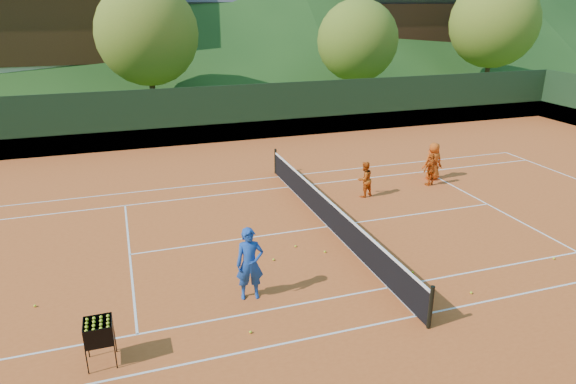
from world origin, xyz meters
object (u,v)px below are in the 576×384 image
object	(u,v)px
student_a	(365,179)
chalet_right	(404,22)
student_c	(433,161)
coach	(250,264)
chalet_left	(56,22)
student_b	(431,170)
tennis_net	(329,213)
ball_hopper	(99,332)
chalet_mid	(248,26)
student_d	(432,163)

from	to	relation	value
student_a	chalet_right	bearing A→B (deg)	-141.06
chalet_right	student_c	bearing A→B (deg)	-117.45
coach	chalet_left	bearing A→B (deg)	109.10
chalet_left	chalet_right	distance (m)	30.00
student_a	student_c	size ratio (longest dim) A/B	0.88
student_b	tennis_net	distance (m)	6.09
student_a	tennis_net	bearing A→B (deg)	23.93
tennis_net	student_c	bearing A→B (deg)	27.46
ball_hopper	chalet_mid	bearing A→B (deg)	71.35
coach	student_d	bearing A→B (deg)	42.72
chalet_mid	chalet_right	bearing A→B (deg)	-15.95
student_a	ball_hopper	distance (m)	11.88
student_a	chalet_left	distance (m)	30.83
student_d	chalet_mid	world-z (taller)	chalet_mid
student_a	chalet_right	size ratio (longest dim) A/B	0.12
student_b	ball_hopper	xyz separation A→B (m)	(-12.67, -7.39, 0.07)
coach	student_a	xyz separation A→B (m)	(5.97, 5.61, -0.26)
chalet_left	chalet_mid	bearing A→B (deg)	14.04
coach	student_c	size ratio (longest dim) A/B	1.20
student_d	tennis_net	bearing A→B (deg)	39.41
student_c	student_d	distance (m)	0.15
student_a	chalet_mid	bearing A→B (deg)	-115.17
student_b	student_d	distance (m)	0.90
student_c	tennis_net	xyz separation A→B (m)	(-6.05, -3.14, -0.29)
student_b	chalet_mid	distance (m)	31.79
student_d	coach	bearing A→B (deg)	45.95
coach	student_d	world-z (taller)	coach
student_c	chalet_right	xyz separation A→B (m)	(13.95, 26.86, 4.45)
student_b	student_c	world-z (taller)	student_c
chalet_mid	student_c	bearing A→B (deg)	-89.90
ball_hopper	chalet_right	size ratio (longest dim) A/B	0.08
student_d	tennis_net	xyz separation A→B (m)	(-6.08, -3.23, -0.17)
ball_hopper	chalet_mid	world-z (taller)	chalet_mid
student_b	student_d	bearing A→B (deg)	-139.30
student_b	chalet_left	world-z (taller)	chalet_left
student_c	student_d	bearing A→B (deg)	-105.98
ball_hopper	chalet_left	world-z (taller)	chalet_left
student_b	ball_hopper	size ratio (longest dim) A/B	1.35
student_a	ball_hopper	size ratio (longest dim) A/B	1.39
student_d	chalet_mid	xyz separation A→B (m)	(-0.08, 30.77, 4.30)
student_c	ball_hopper	bearing A→B (deg)	34.10
chalet_left	chalet_right	size ratio (longest dim) A/B	1.16
student_a	chalet_mid	size ratio (longest dim) A/B	0.11
student_a	student_b	bearing A→B (deg)	166.66
student_d	chalet_mid	bearing A→B (deg)	-78.43
student_d	ball_hopper	size ratio (longest dim) A/B	1.34
coach	student_a	bearing A→B (deg)	51.46
student_a	ball_hopper	world-z (taller)	student_a
student_a	coach	bearing A→B (deg)	24.55
coach	ball_hopper	xyz separation A→B (m)	(-3.56, -1.48, -0.20)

